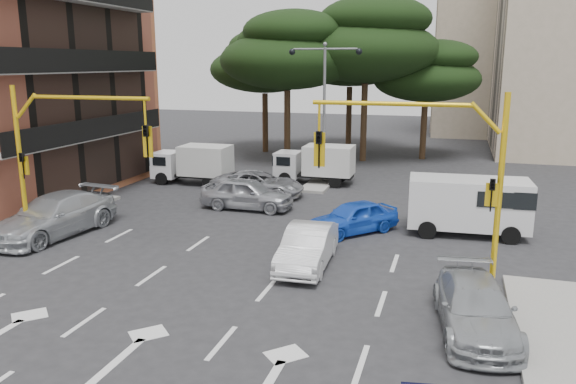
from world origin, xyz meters
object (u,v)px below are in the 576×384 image
car_silver_wagon (54,216)px  car_silver_parked (475,308)px  van_white (468,206)px  car_blue_compact (354,217)px  car_white_hatch (308,247)px  signal_mast_left (58,144)px  car_silver_cross_a (258,184)px  street_lamp_center (324,88)px  box_truck_b (315,164)px  signal_mast_right (438,162)px  box_truck_a (193,164)px  car_silver_cross_b (247,194)px

car_silver_wagon → car_silver_parked: bearing=-6.5°
van_white → car_blue_compact: bearing=-78.8°
car_white_hatch → signal_mast_left: bearing=179.6°
car_blue_compact → car_silver_cross_a: size_ratio=0.80×
street_lamp_center → car_silver_wagon: 16.07m
signal_mast_left → box_truck_b: size_ratio=1.32×
signal_mast_right → box_truck_b: 15.55m
signal_mast_right → car_white_hatch: size_ratio=1.43×
box_truck_a → box_truck_b: box_truck_a is taller
car_silver_parked → car_blue_compact: bearing=112.8°
box_truck_b → signal_mast_right: bearing=-152.2°
box_truck_a → box_truck_b: (6.71, 2.04, -0.00)m
signal_mast_right → signal_mast_left: same height
car_white_hatch → box_truck_b: bearing=100.3°
signal_mast_right → car_silver_cross_a: 13.64m
van_white → box_truck_b: 11.31m
car_silver_wagon → car_silver_cross_a: size_ratio=1.17×
car_blue_compact → car_silver_parked: car_blue_compact is taller
signal_mast_left → car_silver_cross_b: signal_mast_left is taller
car_silver_parked → car_silver_wagon: bearing=158.5°
signal_mast_right → car_silver_cross_a: size_ratio=1.25×
street_lamp_center → box_truck_b: street_lamp_center is taller
signal_mast_left → street_lamp_center: size_ratio=0.77×
signal_mast_left → car_silver_parked: (14.84, -3.01, -3.23)m
signal_mast_right → car_silver_cross_a: signal_mast_right is taller
signal_mast_left → van_white: bearing=21.6°
signal_mast_left → box_truck_b: (6.43, 13.51, -2.77)m
street_lamp_center → car_silver_cross_a: bearing=-118.4°
car_blue_compact → car_silver_cross_b: car_silver_cross_b is taller
street_lamp_center → car_silver_parked: size_ratio=1.72×
signal_mast_right → car_silver_parked: signal_mast_right is taller
box_truck_a → box_truck_b: bearing=-73.5°
signal_mast_right → box_truck_a: bearing=140.5°
car_white_hatch → car_silver_cross_b: 8.13m
box_truck_a → box_truck_b: size_ratio=1.00×
car_white_hatch → car_blue_compact: (0.81, 4.27, -0.04)m
box_truck_b → car_silver_parked: bearing=-153.2°
car_white_hatch → car_silver_wagon: 10.67m
box_truck_a → car_silver_parked: bearing=-134.2°
street_lamp_center → car_blue_compact: (3.47, -9.36, -4.77)m
signal_mast_left → box_truck_b: 15.21m
street_lamp_center → box_truck_b: size_ratio=1.71×
car_white_hatch → van_white: 7.57m
signal_mast_left → box_truck_b: signal_mast_left is taller
signal_mast_right → car_silver_parked: bearing=-67.8°
signal_mast_right → car_blue_compact: bearing=125.6°
car_silver_wagon → van_white: (15.91, 4.96, 0.35)m
car_white_hatch → box_truck_b: 13.48m
street_lamp_center → car_blue_compact: 11.06m
car_silver_cross_a → car_silver_parked: bearing=-142.2°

